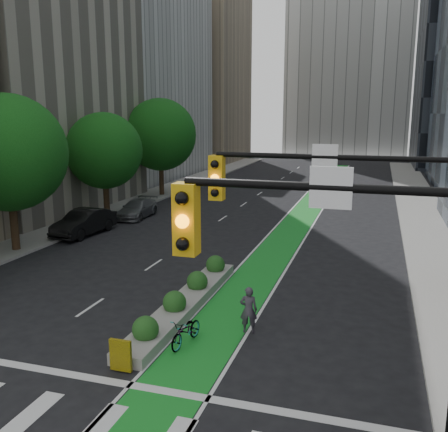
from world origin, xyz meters
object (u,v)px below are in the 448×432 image
Objects in this scene: median_planter at (185,300)px; parked_car_left_far at (137,209)px; cyclist at (249,310)px; parked_car_left_mid at (84,222)px; bicycle at (186,331)px.

parked_car_left_far reaches higher than median_planter.
cyclist reaches higher than parked_car_left_far.
parked_car_left_mid is at bearing -47.64° from cyclist.
cyclist is at bearing -34.17° from parked_car_left_mid.
cyclist reaches higher than bicycle.
parked_car_left_far is at bearing 130.11° from bicycle.
bicycle is (1.21, -2.92, 0.11)m from median_planter.
median_planter is at bearing 121.43° from bicycle.
parked_car_left_mid is at bearing 142.53° from bicycle.
parked_car_left_mid reaches higher than bicycle.
parked_car_left_far reaches higher than bicycle.
parked_car_left_mid is at bearing 138.25° from median_planter.
parked_car_left_far is at bearing 87.10° from parked_car_left_mid.
median_planter is 3.34m from cyclist.
parked_car_left_mid is (-11.91, 12.47, 0.34)m from bicycle.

